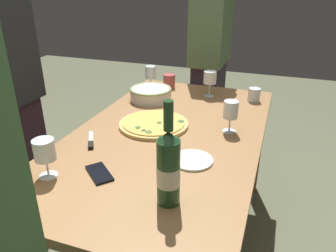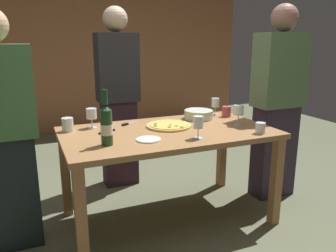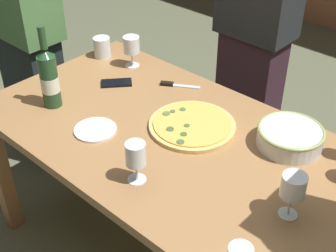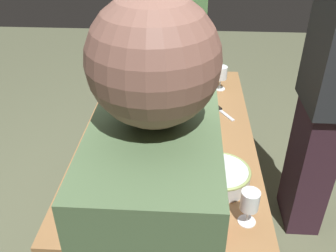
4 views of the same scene
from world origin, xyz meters
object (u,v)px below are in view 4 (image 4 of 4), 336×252
object	(u,v)px
dining_table	(168,145)
pizza_knife	(221,111)
serving_bowl	(221,176)
cup_amber	(72,201)
cup_ceramic	(218,221)
wine_glass_far_left	(110,123)
wine_glass_by_bottle	(250,202)
cell_phone	(192,93)
wine_glass_near_pizza	(140,189)
pizza	(185,135)
side_plate	(139,108)
cup_spare	(214,70)
wine_bottle	(144,68)
wine_glass_far_right	(221,73)
person_guest_right	(326,100)
person_host	(189,45)

from	to	relation	value
dining_table	pizza_knife	xyz separation A→B (m)	(-0.23, 0.30, 0.10)
serving_bowl	cup_amber	distance (m)	0.64
dining_table	cup_amber	xyz separation A→B (m)	(0.59, -0.35, 0.13)
dining_table	cup_ceramic	distance (m)	0.72
dining_table	wine_glass_far_left	distance (m)	0.36
wine_glass_by_bottle	cell_phone	xyz separation A→B (m)	(-1.07, -0.22, -0.10)
wine_glass_near_pizza	cup_ceramic	xyz separation A→B (m)	(0.08, 0.30, -0.07)
pizza	cup_amber	world-z (taller)	cup_amber
pizza	side_plate	world-z (taller)	pizza
cup_spare	side_plate	distance (m)	0.67
wine_glass_far_left	side_plate	distance (m)	0.37
wine_glass_near_pizza	cup_amber	xyz separation A→B (m)	(0.00, -0.28, -0.08)
wine_bottle	wine_glass_by_bottle	xyz separation A→B (m)	(1.14, 0.53, -0.03)
wine_glass_far_right	cup_ceramic	world-z (taller)	wine_glass_far_right
cell_phone	cup_spare	bearing A→B (deg)	12.14
cup_ceramic	person_guest_right	bearing A→B (deg)	143.18
cup_ceramic	pizza_knife	size ratio (longest dim) A/B	0.55
wine_glass_far_right	person_guest_right	distance (m)	0.66
wine_bottle	wine_glass_near_pizza	size ratio (longest dim) A/B	2.24
cup_spare	person_host	distance (m)	0.47
dining_table	cell_phone	size ratio (longest dim) A/B	11.11
pizza	wine_bottle	size ratio (longest dim) A/B	0.97
wine_glass_far_right	wine_glass_near_pizza	bearing A→B (deg)	-18.61
cup_ceramic	wine_glass_by_bottle	bearing A→B (deg)	112.52
pizza_knife	person_host	xyz separation A→B (m)	(-0.91, -0.20, 0.06)
cup_spare	cup_ceramic	bearing A→B (deg)	-1.77
dining_table	person_guest_right	bearing A→B (deg)	100.72
wine_glass_far_left	wine_glass_far_right	size ratio (longest dim) A/B	1.03
pizza	serving_bowl	bearing A→B (deg)	24.45
pizza	dining_table	bearing A→B (deg)	-116.34
side_plate	person_host	world-z (taller)	person_host
dining_table	pizza_knife	world-z (taller)	pizza_knife
dining_table	wine_glass_far_left	size ratio (longest dim) A/B	9.96
wine_glass_far_left	dining_table	bearing A→B (deg)	111.13
serving_bowl	cup_amber	size ratio (longest dim) A/B	3.14
side_plate	wine_glass_by_bottle	bearing A→B (deg)	32.24
serving_bowl	person_guest_right	distance (m)	0.83
wine_glass_by_bottle	side_plate	world-z (taller)	wine_glass_by_bottle
wine_bottle	cup_ceramic	distance (m)	1.26
pizza	wine_glass_by_bottle	xyz separation A→B (m)	(0.57, 0.25, 0.09)
wine_glass_far_right	side_plate	distance (m)	0.58
dining_table	side_plate	xyz separation A→B (m)	(-0.23, -0.19, 0.10)
wine_glass_far_right	cell_phone	size ratio (longest dim) A/B	1.09
serving_bowl	cup_ceramic	world-z (taller)	cup_ceramic
wine_glass_by_bottle	cell_phone	bearing A→B (deg)	-168.33
pizza	cell_phone	distance (m)	0.49
cup_ceramic	cell_phone	distance (m)	1.12
serving_bowl	person_guest_right	xyz separation A→B (m)	(-0.56, 0.60, 0.09)
wine_glass_by_bottle	wine_glass_far_right	bearing A→B (deg)	-177.88
dining_table	wine_bottle	world-z (taller)	wine_bottle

